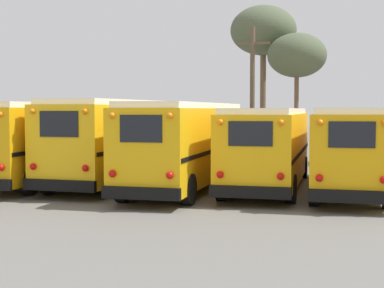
{
  "coord_description": "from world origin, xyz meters",
  "views": [
    {
      "loc": [
        6.58,
        -21.73,
        2.95
      ],
      "look_at": [
        0.0,
        -0.17,
        1.62
      ],
      "focal_mm": 55.0,
      "sensor_mm": 36.0,
      "label": 1
    }
  ],
  "objects_px": {
    "school_bus_0": "(50,139)",
    "school_bus_2": "(188,142)",
    "school_bus_1": "(126,138)",
    "school_bus_3": "(269,145)",
    "school_bus_4": "(350,146)",
    "bare_tree_2": "(297,56)",
    "utility_pole": "(252,92)",
    "bare_tree_0": "(263,32)"
  },
  "relations": [
    {
      "from": "school_bus_0",
      "to": "bare_tree_0",
      "type": "distance_m",
      "value": 17.73
    },
    {
      "from": "school_bus_3",
      "to": "bare_tree_2",
      "type": "distance_m",
      "value": 13.57
    },
    {
      "from": "school_bus_1",
      "to": "school_bus_2",
      "type": "xyz_separation_m",
      "value": [
        2.93,
        -0.83,
        -0.06
      ]
    },
    {
      "from": "school_bus_1",
      "to": "school_bus_0",
      "type": "bearing_deg",
      "value": -163.28
    },
    {
      "from": "utility_pole",
      "to": "school_bus_2",
      "type": "bearing_deg",
      "value": -92.53
    },
    {
      "from": "school_bus_2",
      "to": "bare_tree_2",
      "type": "height_order",
      "value": "bare_tree_2"
    },
    {
      "from": "school_bus_2",
      "to": "utility_pole",
      "type": "relative_size",
      "value": 1.5
    },
    {
      "from": "school_bus_1",
      "to": "school_bus_3",
      "type": "bearing_deg",
      "value": -1.28
    },
    {
      "from": "school_bus_0",
      "to": "school_bus_1",
      "type": "xyz_separation_m",
      "value": [
        2.93,
        0.88,
        0.05
      ]
    },
    {
      "from": "school_bus_1",
      "to": "bare_tree_2",
      "type": "bearing_deg",
      "value": 67.25
    },
    {
      "from": "utility_pole",
      "to": "school_bus_0",
      "type": "bearing_deg",
      "value": -121.8
    },
    {
      "from": "school_bus_1",
      "to": "school_bus_4",
      "type": "xyz_separation_m",
      "value": [
        8.78,
        -0.05,
        -0.16
      ]
    },
    {
      "from": "school_bus_0",
      "to": "bare_tree_0",
      "type": "xyz_separation_m",
      "value": [
        5.91,
        15.59,
        6.04
      ]
    },
    {
      "from": "school_bus_4",
      "to": "utility_pole",
      "type": "xyz_separation_m",
      "value": [
        -5.4,
        9.33,
        2.22
      ]
    },
    {
      "from": "bare_tree_0",
      "to": "school_bus_1",
      "type": "bearing_deg",
      "value": -101.46
    },
    {
      "from": "school_bus_1",
      "to": "school_bus_3",
      "type": "xyz_separation_m",
      "value": [
        5.85,
        -0.13,
        -0.17
      ]
    },
    {
      "from": "bare_tree_2",
      "to": "school_bus_0",
      "type": "bearing_deg",
      "value": -121.3
    },
    {
      "from": "school_bus_1",
      "to": "bare_tree_0",
      "type": "xyz_separation_m",
      "value": [
        2.98,
        14.71,
        5.99
      ]
    },
    {
      "from": "school_bus_2",
      "to": "utility_pole",
      "type": "bearing_deg",
      "value": 87.47
    },
    {
      "from": "school_bus_0",
      "to": "school_bus_3",
      "type": "distance_m",
      "value": 8.81
    },
    {
      "from": "school_bus_2",
      "to": "school_bus_4",
      "type": "distance_m",
      "value": 5.9
    },
    {
      "from": "school_bus_3",
      "to": "school_bus_4",
      "type": "xyz_separation_m",
      "value": [
        2.93,
        0.08,
        0.01
      ]
    },
    {
      "from": "school_bus_3",
      "to": "bare_tree_2",
      "type": "bearing_deg",
      "value": 92.39
    },
    {
      "from": "school_bus_2",
      "to": "bare_tree_0",
      "type": "xyz_separation_m",
      "value": [
        0.06,
        15.55,
        6.05
      ]
    },
    {
      "from": "school_bus_2",
      "to": "bare_tree_2",
      "type": "bearing_deg",
      "value": 79.96
    },
    {
      "from": "school_bus_2",
      "to": "bare_tree_2",
      "type": "distance_m",
      "value": 14.39
    },
    {
      "from": "school_bus_3",
      "to": "bare_tree_2",
      "type": "relative_size",
      "value": 1.34
    },
    {
      "from": "utility_pole",
      "to": "bare_tree_0",
      "type": "bearing_deg",
      "value": 94.13
    },
    {
      "from": "school_bus_4",
      "to": "bare_tree_2",
      "type": "xyz_separation_m",
      "value": [
        -3.46,
        12.74,
        4.41
      ]
    },
    {
      "from": "school_bus_3",
      "to": "utility_pole",
      "type": "relative_size",
      "value": 1.34
    },
    {
      "from": "bare_tree_0",
      "to": "school_bus_4",
      "type": "bearing_deg",
      "value": -68.57
    },
    {
      "from": "school_bus_1",
      "to": "utility_pole",
      "type": "height_order",
      "value": "utility_pole"
    },
    {
      "from": "school_bus_3",
      "to": "utility_pole",
      "type": "height_order",
      "value": "utility_pole"
    },
    {
      "from": "bare_tree_0",
      "to": "utility_pole",
      "type": "bearing_deg",
      "value": -85.87
    },
    {
      "from": "school_bus_3",
      "to": "school_bus_4",
      "type": "bearing_deg",
      "value": 1.54
    },
    {
      "from": "school_bus_4",
      "to": "bare_tree_2",
      "type": "bearing_deg",
      "value": 105.2
    },
    {
      "from": "school_bus_3",
      "to": "bare_tree_0",
      "type": "height_order",
      "value": "bare_tree_0"
    },
    {
      "from": "school_bus_0",
      "to": "school_bus_2",
      "type": "relative_size",
      "value": 0.93
    },
    {
      "from": "school_bus_0",
      "to": "school_bus_2",
      "type": "distance_m",
      "value": 5.85
    },
    {
      "from": "school_bus_0",
      "to": "bare_tree_2",
      "type": "bearing_deg",
      "value": 58.7
    },
    {
      "from": "school_bus_1",
      "to": "bare_tree_0",
      "type": "bearing_deg",
      "value": 78.54
    },
    {
      "from": "school_bus_3",
      "to": "bare_tree_2",
      "type": "xyz_separation_m",
      "value": [
        -0.53,
        12.81,
        4.42
      ]
    }
  ]
}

